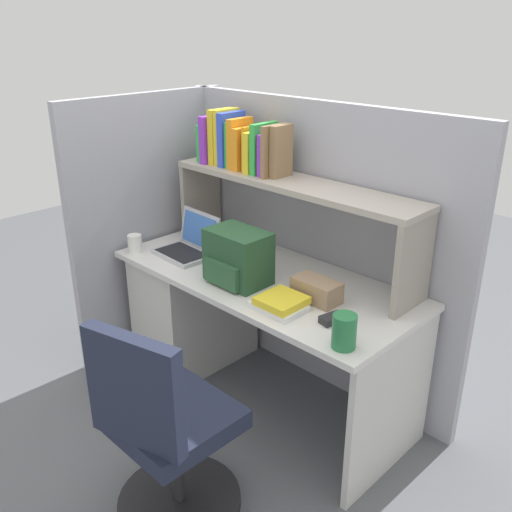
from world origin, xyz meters
name	(u,v)px	position (x,y,z in m)	size (l,w,h in m)	color
ground_plane	(262,396)	(0.00, 0.00, 0.00)	(8.00, 8.00, 0.00)	#595B60
desk	(213,307)	(-0.39, 0.00, 0.40)	(1.60, 0.70, 0.73)	silver
cubicle_partition_rear	(312,247)	(0.00, 0.38, 0.78)	(1.84, 0.05, 1.55)	#9E9EA8
cubicle_partition_left	(153,228)	(-0.85, -0.05, 0.78)	(0.05, 1.06, 1.55)	#9E9EA8
overhead_hutch	(291,199)	(0.00, 0.20, 1.08)	(1.44, 0.28, 0.45)	gray
reference_books_on_shelf	(241,144)	(-0.35, 0.20, 1.31)	(0.56, 0.19, 0.30)	green
laptop	(189,245)	(-0.48, -0.08, 0.78)	(0.32, 0.27, 0.22)	#B7BABF
backpack	(237,258)	(-0.04, -0.14, 0.86)	(0.30, 0.23, 0.26)	#264C2D
computer_mouse	(332,319)	(0.53, -0.14, 0.75)	(0.06, 0.10, 0.03)	#262628
paper_cup	(135,244)	(-0.71, -0.27, 0.78)	(0.08, 0.08, 0.10)	white
tissue_box	(316,290)	(0.36, -0.02, 0.78)	(0.22, 0.12, 0.10)	#9E7F60
snack_canister	(344,331)	(0.68, -0.26, 0.80)	(0.10, 0.10, 0.14)	#26723F
desk_book_stack	(280,303)	(0.30, -0.20, 0.76)	(0.23, 0.19, 0.06)	white
office_chair	(166,439)	(0.28, -0.84, 0.39)	(0.52, 0.53, 0.93)	black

